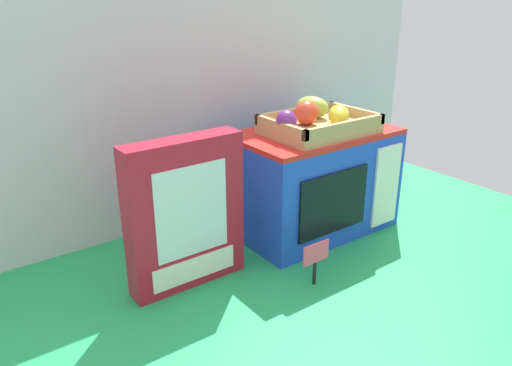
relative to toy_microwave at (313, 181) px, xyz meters
name	(u,v)px	position (x,y,z in m)	size (l,w,h in m)	color
ground_plane	(258,255)	(-0.21, -0.04, -0.13)	(1.70, 1.70, 0.00)	#219E54
display_back_panel	(191,92)	(-0.21, 0.26, 0.21)	(1.61, 0.03, 0.70)	silver
toy_microwave	(313,181)	(0.00, 0.00, 0.00)	(0.41, 0.25, 0.27)	blue
food_groups_crate	(317,122)	(-0.01, -0.01, 0.16)	(0.26, 0.20, 0.08)	tan
cookie_set_box	(185,214)	(-0.40, -0.04, 0.03)	(0.26, 0.06, 0.33)	#B2192D
price_sign	(316,257)	(-0.18, -0.21, -0.07)	(0.07, 0.01, 0.10)	black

